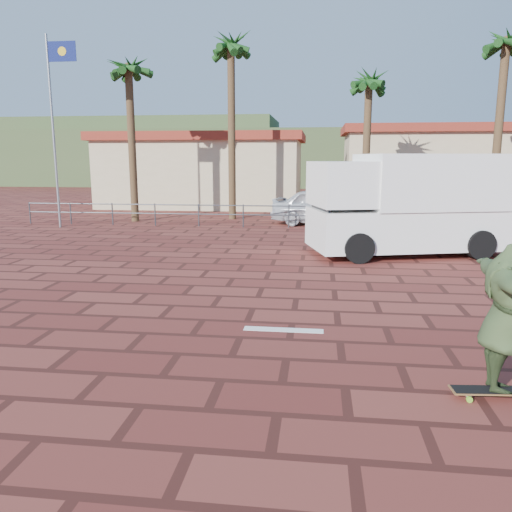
{
  "coord_description": "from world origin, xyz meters",
  "views": [
    {
      "loc": [
        1.26,
        -9.56,
        2.96
      ],
      "look_at": [
        -0.11,
        1.42,
        0.8
      ],
      "focal_mm": 35.0,
      "sensor_mm": 36.0,
      "label": 1
    }
  ],
  "objects_px": {
    "skateboarder": "(507,319)",
    "car_silver": "(326,207)",
    "longboard": "(500,391)",
    "campervan": "(410,202)",
    "car_white": "(357,208)"
  },
  "relations": [
    {
      "from": "skateboarder",
      "to": "car_silver",
      "type": "bearing_deg",
      "value": 11.43
    },
    {
      "from": "car_silver",
      "to": "longboard",
      "type": "bearing_deg",
      "value": -159.4
    },
    {
      "from": "campervan",
      "to": "longboard",
      "type": "bearing_deg",
      "value": -108.38
    },
    {
      "from": "skateboarder",
      "to": "car_white",
      "type": "xyz_separation_m",
      "value": [
        -0.61,
        16.41,
        -0.25
      ]
    },
    {
      "from": "car_silver",
      "to": "car_white",
      "type": "xyz_separation_m",
      "value": [
        1.35,
        -0.12,
        -0.03
      ]
    },
    {
      "from": "campervan",
      "to": "skateboarder",
      "type": "bearing_deg",
      "value": -108.38
    },
    {
      "from": "longboard",
      "to": "campervan",
      "type": "relative_size",
      "value": 0.19
    },
    {
      "from": "longboard",
      "to": "car_silver",
      "type": "relative_size",
      "value": 0.25
    },
    {
      "from": "skateboarder",
      "to": "campervan",
      "type": "xyz_separation_m",
      "value": [
        0.53,
        9.87,
        0.59
      ]
    },
    {
      "from": "skateboarder",
      "to": "car_white",
      "type": "relative_size",
      "value": 0.47
    },
    {
      "from": "skateboarder",
      "to": "car_silver",
      "type": "xyz_separation_m",
      "value": [
        -1.96,
        16.53,
        -0.22
      ]
    },
    {
      "from": "longboard",
      "to": "car_white",
      "type": "bearing_deg",
      "value": 86.97
    },
    {
      "from": "skateboarder",
      "to": "car_white",
      "type": "height_order",
      "value": "skateboarder"
    },
    {
      "from": "longboard",
      "to": "campervan",
      "type": "bearing_deg",
      "value": 81.76
    },
    {
      "from": "campervan",
      "to": "car_silver",
      "type": "distance_m",
      "value": 7.16
    }
  ]
}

